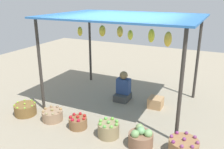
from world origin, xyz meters
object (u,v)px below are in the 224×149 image
(basket_potatoes, at_px, (52,115))
(basket_green_apples, at_px, (109,129))
(wooden_crate_near_vendor, at_px, (156,102))
(basket_purple_onions, at_px, (183,147))
(basket_limes, at_px, (25,109))
(basket_cabbages, at_px, (141,138))
(basket_red_apples, at_px, (78,122))
(vendor_person, at_px, (123,89))

(basket_potatoes, bearing_deg, basket_green_apples, -1.10)
(basket_green_apples, xyz_separation_m, wooden_crate_near_vendor, (0.48, 1.64, -0.02))
(basket_purple_onions, bearing_deg, basket_limes, -178.79)
(basket_potatoes, height_order, basket_cabbages, basket_cabbages)
(basket_purple_onions, xyz_separation_m, wooden_crate_near_vendor, (-0.95, 1.60, -0.03))
(basket_red_apples, distance_m, basket_purple_onions, 2.14)
(vendor_person, height_order, basket_limes, vendor_person)
(basket_potatoes, bearing_deg, basket_red_apples, -1.47)
(basket_limes, bearing_deg, basket_purple_onions, 1.21)
(basket_limes, relative_size, basket_cabbages, 1.08)
(basket_limes, height_order, basket_purple_onions, basket_purple_onions)
(basket_limes, xyz_separation_m, basket_green_apples, (2.13, 0.04, 0.02))
(basket_green_apples, relative_size, wooden_crate_near_vendor, 1.22)
(vendor_person, distance_m, wooden_crate_near_vendor, 0.91)
(basket_limes, height_order, wooden_crate_near_vendor, basket_limes)
(wooden_crate_near_vendor, bearing_deg, basket_red_apples, -126.30)
(vendor_person, distance_m, basket_potatoes, 1.94)
(basket_red_apples, xyz_separation_m, basket_green_apples, (0.72, -0.01, 0.03))
(basket_green_apples, distance_m, basket_cabbages, 0.68)
(vendor_person, distance_m, basket_purple_onions, 2.48)
(basket_limes, relative_size, basket_green_apples, 1.17)
(basket_potatoes, xyz_separation_m, wooden_crate_near_vendor, (1.88, 1.61, 0.01))
(basket_red_apples, relative_size, basket_green_apples, 0.91)
(basket_cabbages, distance_m, wooden_crate_near_vendor, 1.69)
(basket_cabbages, distance_m, basket_purple_onions, 0.75)
(basket_red_apples, height_order, basket_purple_onions, basket_purple_onions)
(basket_green_apples, xyz_separation_m, basket_cabbages, (0.68, -0.04, 0.02))
(basket_limes, height_order, basket_green_apples, basket_green_apples)
(vendor_person, xyz_separation_m, basket_purple_onions, (1.85, -1.65, -0.15))
(vendor_person, xyz_separation_m, basket_green_apples, (0.42, -1.69, -0.15))
(basket_cabbages, bearing_deg, basket_limes, 179.97)
(basket_potatoes, xyz_separation_m, basket_purple_onions, (2.83, 0.01, 0.03))
(basket_limes, distance_m, basket_purple_onions, 3.56)
(basket_green_apples, distance_m, wooden_crate_near_vendor, 1.70)
(basket_red_apples, height_order, basket_cabbages, basket_cabbages)
(basket_limes, relative_size, wooden_crate_near_vendor, 1.43)
(basket_red_apples, distance_m, wooden_crate_near_vendor, 2.02)
(vendor_person, relative_size, basket_green_apples, 1.84)
(basket_purple_onions, height_order, wooden_crate_near_vendor, basket_purple_onions)
(basket_cabbages, relative_size, wooden_crate_near_vendor, 1.32)
(basket_red_apples, height_order, wooden_crate_near_vendor, basket_red_apples)
(basket_purple_onions, bearing_deg, basket_potatoes, -179.74)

